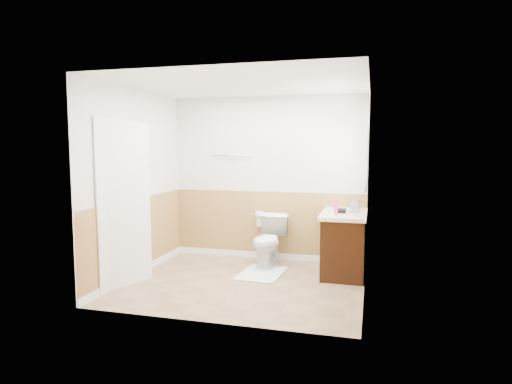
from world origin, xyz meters
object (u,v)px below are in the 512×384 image
(bath_mat, at_px, (262,273))
(toilet, at_px, (269,241))
(lotion_bottle, at_px, (336,207))
(vanity_cabinet, at_px, (344,244))
(soap_dispenser, at_px, (354,205))

(bath_mat, bearing_deg, toilet, 90.00)
(bath_mat, height_order, lotion_bottle, lotion_bottle)
(toilet, distance_m, bath_mat, 0.55)
(bath_mat, relative_size, vanity_cabinet, 0.73)
(vanity_cabinet, bearing_deg, lotion_bottle, -108.31)
(vanity_cabinet, bearing_deg, toilet, 177.43)
(bath_mat, bearing_deg, soap_dispenser, 14.10)
(toilet, bearing_deg, vanity_cabinet, 1.27)
(toilet, distance_m, lotion_bottle, 1.20)
(soap_dispenser, bearing_deg, vanity_cabinet, 150.73)
(bath_mat, xyz_separation_m, vanity_cabinet, (1.08, 0.37, 0.39))
(lotion_bottle, height_order, soap_dispenser, lotion_bottle)
(vanity_cabinet, xyz_separation_m, lotion_bottle, (-0.10, -0.30, 0.56))
(toilet, relative_size, vanity_cabinet, 0.67)
(toilet, distance_m, vanity_cabinet, 1.08)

